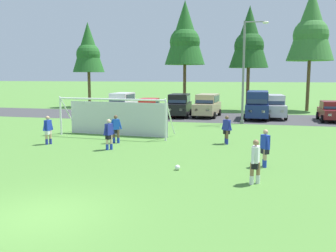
{
  "coord_description": "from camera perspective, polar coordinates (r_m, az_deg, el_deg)",
  "views": [
    {
      "loc": [
        5.87,
        -8.67,
        3.93
      ],
      "look_at": [
        1.13,
        10.56,
        1.18
      ],
      "focal_mm": 39.05,
      "sensor_mm": 36.0,
      "label": 1
    }
  ],
  "objects": [
    {
      "name": "parked_car_slot_center_left",
      "position": [
        35.03,
        1.76,
        3.3
      ],
      "size": [
        2.36,
        4.71,
        2.16
      ],
      "color": "black",
      "rests_on": "ground"
    },
    {
      "name": "parked_car_slot_left",
      "position": [
        35.4,
        -3.0,
        2.95
      ],
      "size": [
        2.29,
        4.33,
        1.72
      ],
      "color": "red",
      "rests_on": "ground"
    },
    {
      "name": "player_winger_right",
      "position": [
        21.97,
        -18.21,
        -0.61
      ],
      "size": [
        0.3,
        0.72,
        1.64
      ],
      "color": "tan",
      "rests_on": "ground"
    },
    {
      "name": "player_trailing_back",
      "position": [
        19.56,
        -9.2,
        -1.33
      ],
      "size": [
        0.41,
        0.69,
        1.64
      ],
      "color": "beige",
      "rests_on": "ground"
    },
    {
      "name": "soccer_ball",
      "position": [
        15.37,
        1.49,
        -6.48
      ],
      "size": [
        0.22,
        0.22,
        0.22
      ],
      "color": "white",
      "rests_on": "ground"
    },
    {
      "name": "parking_lot_strip",
      "position": [
        35.02,
        4.13,
        1.45
      ],
      "size": [
        52.0,
        8.4,
        0.01
      ],
      "primitive_type": "cube",
      "color": "#3D3D3F",
      "rests_on": "ground"
    },
    {
      "name": "tree_mid_left",
      "position": [
        43.14,
        2.66,
        14.03
      ],
      "size": [
        4.65,
        4.65,
        12.4
      ],
      "color": "brown",
      "rests_on": "ground"
    },
    {
      "name": "street_lamp",
      "position": [
        30.25,
        12.0,
        8.32
      ],
      "size": [
        2.0,
        0.32,
        8.19
      ],
      "color": "slate",
      "rests_on": "ground"
    },
    {
      "name": "tree_center_back",
      "position": [
        41.88,
        12.56,
        13.12
      ],
      "size": [
        4.29,
        4.29,
        11.43
      ],
      "color": "brown",
      "rests_on": "ground"
    },
    {
      "name": "player_midfield_center",
      "position": [
        21.26,
        9.14,
        -0.59
      ],
      "size": [
        0.66,
        0.47,
        1.64
      ],
      "color": "brown",
      "rests_on": "ground"
    },
    {
      "name": "player_winger_left",
      "position": [
        13.65,
        13.48,
        -5.46
      ],
      "size": [
        0.37,
        0.72,
        1.64
      ],
      "color": "#936B4C",
      "rests_on": "ground"
    },
    {
      "name": "parked_car_slot_far_left",
      "position": [
        37.63,
        -7.19,
        3.56
      ],
      "size": [
        2.16,
        4.61,
        2.16
      ],
      "color": "silver",
      "rests_on": "ground"
    },
    {
      "name": "parked_car_slot_far_right",
      "position": [
        34.54,
        24.17,
        2.15
      ],
      "size": [
        2.05,
        4.2,
        1.72
      ],
      "color": "maroon",
      "rests_on": "ground"
    },
    {
      "name": "player_striker_near",
      "position": [
        16.26,
        14.9,
        -3.37
      ],
      "size": [
        0.42,
        0.7,
        1.64
      ],
      "color": "tan",
      "rests_on": "ground"
    },
    {
      "name": "parked_car_slot_right",
      "position": [
        34.98,
        16.1,
        2.98
      ],
      "size": [
        2.37,
        4.72,
        2.16
      ],
      "color": "#B2B2BC",
      "rests_on": "ground"
    },
    {
      "name": "parked_car_slot_center",
      "position": [
        35.03,
        6.16,
        3.25
      ],
      "size": [
        2.38,
        4.72,
        2.16
      ],
      "color": "tan",
      "rests_on": "ground"
    },
    {
      "name": "tree_mid_right",
      "position": [
        43.75,
        21.44,
        14.2
      ],
      "size": [
        4.97,
        4.97,
        13.26
      ],
      "color": "brown",
      "rests_on": "ground"
    },
    {
      "name": "soccer_goal",
      "position": [
        24.05,
        -8.1,
        1.54
      ],
      "size": [
        7.53,
        2.44,
        2.57
      ],
      "color": "white",
      "rests_on": "ground"
    },
    {
      "name": "ground_plane",
      "position": [
        24.7,
        -0.07,
        -1.24
      ],
      "size": [
        400.0,
        400.0,
        0.0
      ],
      "primitive_type": "plane",
      "color": "#518438"
    },
    {
      "name": "player_defender_far",
      "position": [
        21.49,
        -8.14,
        -0.48
      ],
      "size": [
        0.64,
        0.52,
        1.64
      ],
      "color": "brown",
      "rests_on": "ground"
    },
    {
      "name": "tree_left_edge",
      "position": [
        47.07,
        -12.36,
        11.65
      ],
      "size": [
        3.9,
        3.9,
        10.4
      ],
      "color": "brown",
      "rests_on": "ground"
    },
    {
      "name": "parked_car_slot_center_right",
      "position": [
        33.95,
        13.78,
        3.31
      ],
      "size": [
        2.24,
        4.82,
        2.52
      ],
      "color": "navy",
      "rests_on": "ground"
    }
  ]
}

